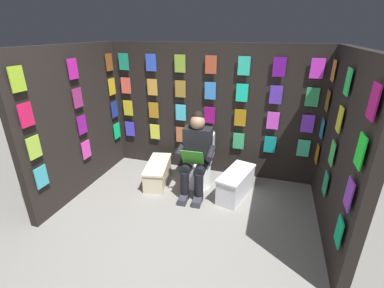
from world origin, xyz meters
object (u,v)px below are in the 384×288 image
at_px(toilet, 199,164).
at_px(person_reading, 196,153).
at_px(comic_longbox_near, 158,172).
at_px(comic_longbox_far, 236,184).

height_order(toilet, person_reading, person_reading).
bearing_deg(comic_longbox_near, comic_longbox_far, 165.91).
distance_m(toilet, comic_longbox_far, 0.65).
bearing_deg(comic_longbox_near, toilet, -177.95).
bearing_deg(person_reading, comic_longbox_far, 178.67).
xyz_separation_m(toilet, comic_longbox_near, (0.63, 0.16, -0.17)).
distance_m(person_reading, comic_longbox_far, 0.71).
xyz_separation_m(person_reading, comic_longbox_near, (0.64, -0.07, -0.44)).
relative_size(person_reading, comic_longbox_near, 1.44).
relative_size(toilet, comic_longbox_near, 0.93).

